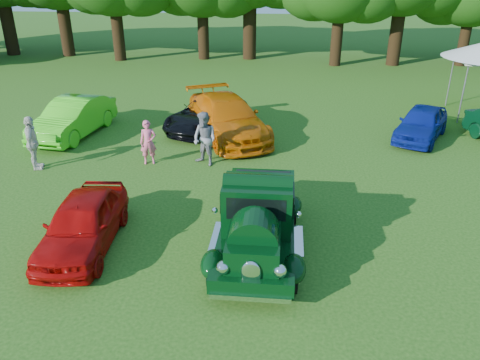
# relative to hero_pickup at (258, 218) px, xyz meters

# --- Properties ---
(ground) EXTENTS (120.00, 120.00, 0.00)m
(ground) POSITION_rel_hero_pickup_xyz_m (-1.61, 0.06, -0.82)
(ground) COLOR #1D4C11
(ground) RESTS_ON ground
(hero_pickup) EXTENTS (2.26, 4.86, 1.90)m
(hero_pickup) POSITION_rel_hero_pickup_xyz_m (0.00, 0.00, 0.00)
(hero_pickup) COLOR black
(hero_pickup) RESTS_ON ground
(red_convertible) EXTENTS (1.81, 3.93, 1.30)m
(red_convertible) POSITION_rel_hero_pickup_xyz_m (-4.28, -0.35, -0.17)
(red_convertible) COLOR #A60807
(red_convertible) RESTS_ON ground
(back_car_lime) EXTENTS (2.16, 4.73, 1.50)m
(back_car_lime) POSITION_rel_hero_pickup_xyz_m (-7.99, 7.64, -0.07)
(back_car_lime) COLOR #3DCD1B
(back_car_lime) RESTS_ON ground
(back_car_black) EXTENTS (3.52, 4.93, 1.25)m
(back_car_black) POSITION_rel_hero_pickup_xyz_m (-2.77, 8.99, -0.20)
(back_car_black) COLOR black
(back_car_black) RESTS_ON ground
(back_car_orange) EXTENTS (4.50, 5.96, 1.61)m
(back_car_orange) POSITION_rel_hero_pickup_xyz_m (-1.77, 8.11, -0.02)
(back_car_orange) COLOR #CE6107
(back_car_orange) RESTS_ON ground
(back_car_blue) EXTENTS (3.09, 4.12, 1.31)m
(back_car_blue) POSITION_rel_hero_pickup_xyz_m (6.00, 8.60, -0.17)
(back_car_blue) COLOR navy
(back_car_blue) RESTS_ON ground
(spectator_pink) EXTENTS (0.65, 0.52, 1.57)m
(spectator_pink) POSITION_rel_hero_pickup_xyz_m (-4.14, 5.04, -0.04)
(spectator_pink) COLOR #E75F84
(spectator_pink) RESTS_ON ground
(spectator_grey) EXTENTS (1.16, 1.10, 1.89)m
(spectator_grey) POSITION_rel_hero_pickup_xyz_m (-2.16, 5.12, 0.12)
(spectator_grey) COLOR gray
(spectator_grey) RESTS_ON ground
(spectator_white) EXTENTS (0.80, 1.18, 1.86)m
(spectator_white) POSITION_rel_hero_pickup_xyz_m (-7.88, 4.18, 0.11)
(spectator_white) COLOR beige
(spectator_white) RESTS_ON ground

